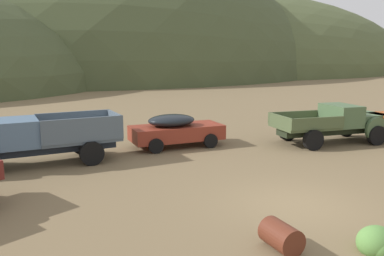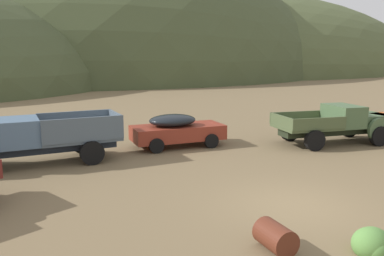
{
  "view_description": "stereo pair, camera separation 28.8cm",
  "coord_description": "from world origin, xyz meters",
  "px_view_note": "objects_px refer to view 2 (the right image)",
  "views": [
    {
      "loc": [
        -8.2,
        -7.72,
        4.3
      ],
      "look_at": [
        -0.18,
        5.61,
        1.41
      ],
      "focal_mm": 36.75,
      "sensor_mm": 36.0,
      "label": 1
    },
    {
      "loc": [
        -7.95,
        -7.86,
        4.3
      ],
      "look_at": [
        -0.18,
        5.61,
        1.41
      ],
      "focal_mm": 36.75,
      "sensor_mm": 36.0,
      "label": 2
    }
  ],
  "objects_px": {
    "truck_chalk_blue": "(24,140)",
    "truck_weathered_green": "(341,123)",
    "oil_drum_tipped": "(275,237)",
    "car_rust_red": "(180,129)"
  },
  "relations": [
    {
      "from": "truck_chalk_blue",
      "to": "truck_weathered_green",
      "type": "relative_size",
      "value": 1.1
    },
    {
      "from": "truck_weathered_green",
      "to": "oil_drum_tipped",
      "type": "height_order",
      "value": "truck_weathered_green"
    },
    {
      "from": "truck_weathered_green",
      "to": "truck_chalk_blue",
      "type": "bearing_deg",
      "value": -179.82
    },
    {
      "from": "truck_chalk_blue",
      "to": "truck_weathered_green",
      "type": "height_order",
      "value": "truck_chalk_blue"
    },
    {
      "from": "car_rust_red",
      "to": "oil_drum_tipped",
      "type": "bearing_deg",
      "value": -98.84
    },
    {
      "from": "truck_weathered_green",
      "to": "car_rust_red",
      "type": "bearing_deg",
      "value": 169.06
    },
    {
      "from": "truck_chalk_blue",
      "to": "truck_weathered_green",
      "type": "bearing_deg",
      "value": 170.59
    },
    {
      "from": "car_rust_red",
      "to": "oil_drum_tipped",
      "type": "xyz_separation_m",
      "value": [
        -3.04,
        -10.1,
        -0.5
      ]
    },
    {
      "from": "car_rust_red",
      "to": "oil_drum_tipped",
      "type": "height_order",
      "value": "car_rust_red"
    },
    {
      "from": "truck_chalk_blue",
      "to": "car_rust_red",
      "type": "xyz_separation_m",
      "value": [
        6.9,
        -0.09,
        -0.2
      ]
    }
  ]
}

